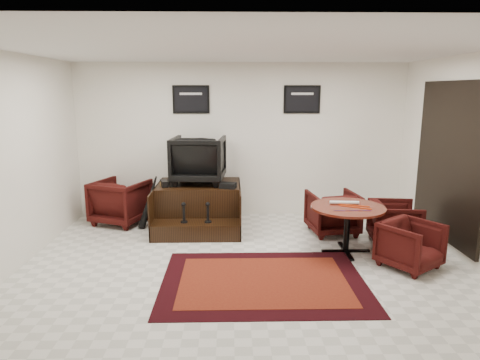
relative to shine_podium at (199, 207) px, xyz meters
name	(u,v)px	position (x,y,z in m)	size (l,w,h in m)	color
ground	(246,267)	(0.75, -1.79, -0.34)	(6.00, 6.00, 0.00)	silver
room_shell	(277,133)	(1.15, -1.67, 1.45)	(6.02, 5.02, 2.81)	white
area_rug	(263,281)	(0.95, -2.23, -0.33)	(2.50, 1.87, 0.01)	black
shine_podium	(199,207)	(0.00, 0.00, 0.00)	(1.43, 1.47, 0.74)	black
shine_chair	(199,157)	(0.00, 0.15, 0.85)	(0.87, 0.82, 0.90)	black
shoes_pair	(168,183)	(-0.51, -0.10, 0.45)	(0.29, 0.32, 0.10)	black
polish_kit	(228,185)	(0.51, -0.28, 0.44)	(0.26, 0.18, 0.09)	black
umbrella_black	(149,202)	(-0.83, -0.14, 0.13)	(0.35, 0.13, 0.95)	black
umbrella_hooked	(148,205)	(-0.87, -0.04, 0.05)	(0.29, 0.11, 0.79)	black
armchair_side	(121,199)	(-1.39, 0.21, 0.09)	(0.83, 0.78, 0.86)	black
meeting_table	(348,212)	(2.23, -1.28, 0.26)	(1.05, 1.05, 0.69)	#441309
table_chair_back	(332,210)	(2.22, -0.42, 0.04)	(0.74, 0.70, 0.77)	black
table_chair_window	(395,221)	(3.07, -0.91, 0.02)	(0.69, 0.65, 0.71)	black
table_chair_corner	(410,243)	(2.92, -1.85, 0.01)	(0.67, 0.63, 0.69)	black
paper_roll	(344,203)	(2.20, -1.16, 0.37)	(0.05, 0.05, 0.42)	silver
table_clutter	(354,207)	(2.29, -1.35, 0.36)	(0.56, 0.36, 0.01)	red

